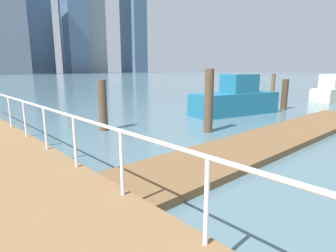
{
  "coord_description": "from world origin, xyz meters",
  "views": [
    {
      "loc": [
        -5.37,
        7.23,
        2.39
      ],
      "look_at": [
        -0.98,
        12.08,
        1.02
      ],
      "focal_mm": 29.5,
      "sensor_mm": 36.0,
      "label": 1
    }
  ],
  "objects": [
    {
      "name": "ground_plane",
      "position": [
        0.0,
        20.0,
        0.0
      ],
      "size": [
        300.0,
        300.0,
        0.0
      ],
      "primitive_type": "plane",
      "color": "slate"
    },
    {
      "name": "floating_dock",
      "position": [
        3.59,
        11.44,
        0.09
      ],
      "size": [
        14.17,
        2.0,
        0.18
      ],
      "primitive_type": "cube",
      "color": "brown",
      "rests_on": "ground_plane"
    },
    {
      "name": "boardwalk_railing",
      "position": [
        -3.15,
        10.76,
        1.24
      ],
      "size": [
        0.06,
        27.61,
        1.08
      ],
      "color": "white",
      "rests_on": "boardwalk"
    },
    {
      "name": "dock_piling_0",
      "position": [
        -0.14,
        16.75,
        0.98
      ],
      "size": [
        0.33,
        0.33,
        1.96
      ],
      "primitive_type": "cylinder",
      "color": "brown",
      "rests_on": "ground_plane"
    },
    {
      "name": "dock_piling_1",
      "position": [
        2.65,
        13.81,
        1.18
      ],
      "size": [
        0.33,
        0.33,
        2.37
      ],
      "primitive_type": "cylinder",
      "color": "brown",
      "rests_on": "ground_plane"
    },
    {
      "name": "dock_piling_2",
      "position": [
        10.5,
        14.6,
        0.88
      ],
      "size": [
        0.36,
        0.36,
        1.76
      ],
      "primitive_type": "cylinder",
      "color": "#473826",
      "rests_on": "ground_plane"
    },
    {
      "name": "dock_piling_4",
      "position": [
        13.19,
        16.74,
        1.0
      ],
      "size": [
        0.26,
        0.26,
        2.01
      ],
      "primitive_type": "cylinder",
      "color": "brown",
      "rests_on": "ground_plane"
    },
    {
      "name": "moored_boat_0",
      "position": [
        18.06,
        14.28,
        0.74
      ],
      "size": [
        5.26,
        1.87,
        1.95
      ],
      "color": "beige",
      "rests_on": "ground_plane"
    },
    {
      "name": "moored_boat_2",
      "position": [
        6.97,
        15.56,
        0.75
      ],
      "size": [
        5.15,
        2.57,
        2.08
      ],
      "color": "#1E6B8C",
      "rests_on": "ground_plane"
    },
    {
      "name": "skyline_tower_3",
      "position": [
        22.11,
        127.86,
        20.55
      ],
      "size": [
        13.27,
        12.29,
        41.1
      ],
      "primitive_type": "cube",
      "rotation": [
        0.0,
        0.0,
        -0.03
      ],
      "color": "gray",
      "rests_on": "ground_plane"
    },
    {
      "name": "skyline_tower_4",
      "position": [
        38.77,
        143.72,
        25.7
      ],
      "size": [
        11.43,
        7.63,
        51.41
      ],
      "primitive_type": "cube",
      "rotation": [
        0.0,
        0.0,
        0.06
      ],
      "color": "slate",
      "rests_on": "ground_plane"
    }
  ]
}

